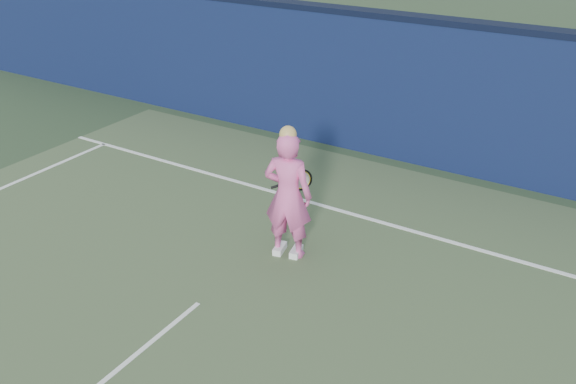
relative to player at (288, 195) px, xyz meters
The scene contains 6 objects.
ground 2.72m from the player, 97.44° to the right, with size 80.00×80.00×0.00m, color #2D4229.
backstop_wall 3.99m from the player, 94.79° to the left, with size 24.00×0.40×2.50m, color #0E1B3E.
wall_cap 4.30m from the player, 94.79° to the left, with size 24.00×0.42×0.10m, color black.
player is the anchor object (origin of this frame).
racket 0.50m from the player, 102.92° to the left, with size 0.49×0.39×0.32m.
court_lines 3.02m from the player, 96.60° to the right, with size 11.00×12.04×0.01m.
Camera 1 is at (4.07, -3.52, 4.56)m, focal length 38.00 mm.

